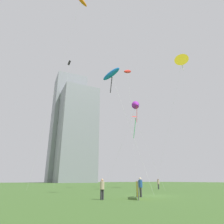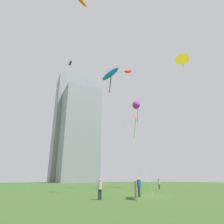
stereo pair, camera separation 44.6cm
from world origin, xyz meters
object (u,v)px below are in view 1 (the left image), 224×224
Objects in this scene: person_standing_1 at (140,186)px; kite_flying_2 at (111,74)px; distant_highrise_0 at (77,133)px; person_standing_0 at (102,187)px; event_banner at (137,189)px; kite_flying_4 at (136,105)px; kite_flying_0 at (135,120)px; distant_highrise_1 at (67,126)px; kite_flying_1 at (81,0)px; kite_flying_6 at (182,62)px; kite_flying_5 at (69,63)px; kite_flying_3 at (128,72)px; person_standing_2 at (158,183)px.

person_standing_1 is 0.12× the size of kite_flying_2.
person_standing_1 is 0.03× the size of distant_highrise_0.
person_standing_0 is 3.23m from event_banner.
person_standing_1 is 0.09× the size of kite_flying_4.
kite_flying_0 is at bearing -132.23° from kite_flying_4.
kite_flying_4 reaches higher than event_banner.
distant_highrise_1 is (36.53, 132.55, 41.82)m from person_standing_1.
distant_highrise_1 is at bearing 79.17° from kite_flying_4.
kite_flying_1 reaches higher than kite_flying_0.
person_standing_0 is 31.56m from kite_flying_4.
kite_flying_6 is (19.08, 6.84, 24.91)m from person_standing_1.
kite_flying_5 is at bearing -100.75° from distant_highrise_1.
kite_flying_3 is 0.72× the size of kite_flying_5.
distant_highrise_0 is at bearing 76.37° from kite_flying_4.
person_standing_0 is 14.40m from kite_flying_2.
kite_flying_0 is 129.82m from distant_highrise_1.
kite_flying_5 reaches higher than kite_flying_0.
person_standing_0 is at bearing 164.16° from event_banner.
event_banner is (-1.51, -1.36, -0.26)m from person_standing_1.
kite_flying_5 is at bearing 75.43° from kite_flying_1.
kite_flying_6 is at bearing -14.96° from kite_flying_0.
kite_flying_3 is 10.74× the size of event_banner.
kite_flying_2 is 23.87m from kite_flying_6.
kite_flying_1 reaches higher than kite_flying_5.
kite_flying_3 reaches higher than kite_flying_4.
person_standing_2 is 0.14× the size of kite_flying_0.
person_standing_2 is at bearing 14.21° from kite_flying_0.
person_standing_0 is 19.26m from kite_flying_0.
kite_flying_2 is 0.44× the size of kite_flying_5.
distant_highrise_1 is at bearing 74.14° from event_banner.
person_standing_0 is 29.88m from kite_flying_3.
event_banner is (-20.59, -8.20, -25.16)m from kite_flying_6.
kite_flying_5 reaches higher than person_standing_0.
kite_flying_2 is at bearing -169.43° from kite_flying_6.
person_standing_1 is 121.67m from distant_highrise_0.
kite_flying_3 is 12.18m from kite_flying_6.
kite_flying_6 is (20.65, 3.85, 11.34)m from kite_flying_2.
event_banner is (-38.04, -133.91, -42.08)m from distant_highrise_1.
kite_flying_1 is 1.44× the size of kite_flying_3.
kite_flying_6 is at bearing -11.23° from kite_flying_1.
kite_flying_4 is (5.53, 4.20, -5.24)m from kite_flying_3.
kite_flying_2 is 0.23× the size of distant_highrise_0.
person_standing_1 is 17.93m from person_standing_2.
kite_flying_5 is (-11.93, 20.39, 32.64)m from person_standing_2.
kite_flying_3 is (12.46, 1.98, -10.96)m from kite_flying_1.
person_standing_0 is 0.94× the size of person_standing_2.
kite_flying_0 is at bearing -100.12° from distant_highrise_0.
person_standing_2 is 37.82m from kite_flying_1.
person_standing_2 is 40.30m from kite_flying_5.
distant_highrise_0 is at bearing 71.01° from event_banner.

